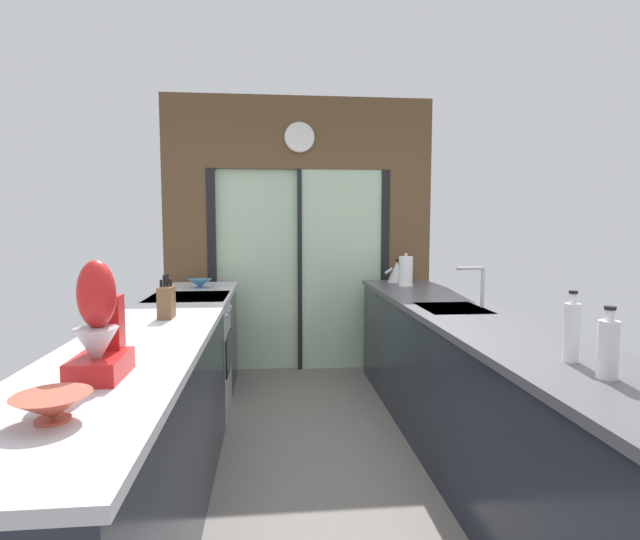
{
  "coord_description": "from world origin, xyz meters",
  "views": [
    {
      "loc": [
        -0.29,
        -2.55,
        1.46
      ],
      "look_at": [
        0.06,
        0.97,
        1.14
      ],
      "focal_mm": 27.93,
      "sensor_mm": 36.0,
      "label": 1
    }
  ],
  "objects_px": {
    "knife_block": "(166,302)",
    "soap_bottle_near": "(608,348)",
    "mixing_bowl_near": "(52,407)",
    "soap_bottle_far": "(572,331)",
    "kettle": "(397,272)",
    "paper_towel_roll": "(406,271)",
    "mixing_bowl_far": "(200,283)",
    "oven_range": "(190,356)",
    "stand_mixer": "(99,333)"
  },
  "relations": [
    {
      "from": "oven_range",
      "to": "paper_towel_roll",
      "type": "bearing_deg",
      "value": 13.65
    },
    {
      "from": "stand_mixer",
      "to": "soap_bottle_near",
      "type": "height_order",
      "value": "stand_mixer"
    },
    {
      "from": "mixing_bowl_far",
      "to": "knife_block",
      "type": "xyz_separation_m",
      "value": [
        0.0,
        -1.37,
        0.05
      ]
    },
    {
      "from": "kettle",
      "to": "mixing_bowl_near",
      "type": "bearing_deg",
      "value": -119.46
    },
    {
      "from": "mixing_bowl_near",
      "to": "stand_mixer",
      "type": "relative_size",
      "value": 0.5
    },
    {
      "from": "soap_bottle_far",
      "to": "mixing_bowl_near",
      "type": "bearing_deg",
      "value": -166.69
    },
    {
      "from": "oven_range",
      "to": "soap_bottle_near",
      "type": "bearing_deg",
      "value": -50.71
    },
    {
      "from": "mixing_bowl_near",
      "to": "paper_towel_roll",
      "type": "distance_m",
      "value": 3.35
    },
    {
      "from": "soap_bottle_near",
      "to": "paper_towel_roll",
      "type": "height_order",
      "value": "paper_towel_roll"
    },
    {
      "from": "oven_range",
      "to": "mixing_bowl_near",
      "type": "distance_m",
      "value": 2.46
    },
    {
      "from": "mixing_bowl_near",
      "to": "soap_bottle_far",
      "type": "bearing_deg",
      "value": 13.31
    },
    {
      "from": "knife_block",
      "to": "paper_towel_roll",
      "type": "xyz_separation_m",
      "value": [
        1.78,
        1.32,
        0.03
      ]
    },
    {
      "from": "oven_range",
      "to": "soap_bottle_near",
      "type": "height_order",
      "value": "soap_bottle_near"
    },
    {
      "from": "knife_block",
      "to": "kettle",
      "type": "height_order",
      "value": "knife_block"
    },
    {
      "from": "soap_bottle_near",
      "to": "soap_bottle_far",
      "type": "bearing_deg",
      "value": 90.0
    },
    {
      "from": "mixing_bowl_far",
      "to": "mixing_bowl_near",
      "type": "bearing_deg",
      "value": -90.0
    },
    {
      "from": "stand_mixer",
      "to": "kettle",
      "type": "distance_m",
      "value": 3.29
    },
    {
      "from": "mixing_bowl_near",
      "to": "mixing_bowl_far",
      "type": "distance_m",
      "value": 2.89
    },
    {
      "from": "oven_range",
      "to": "knife_block",
      "type": "relative_size",
      "value": 3.53
    },
    {
      "from": "stand_mixer",
      "to": "soap_bottle_far",
      "type": "distance_m",
      "value": 1.78
    },
    {
      "from": "knife_block",
      "to": "soap_bottle_near",
      "type": "height_order",
      "value": "knife_block"
    },
    {
      "from": "soap_bottle_far",
      "to": "paper_towel_roll",
      "type": "height_order",
      "value": "paper_towel_roll"
    },
    {
      "from": "soap_bottle_far",
      "to": "paper_towel_roll",
      "type": "xyz_separation_m",
      "value": [
        0.0,
        2.42,
        0.01
      ]
    },
    {
      "from": "knife_block",
      "to": "soap_bottle_far",
      "type": "height_order",
      "value": "soap_bottle_far"
    },
    {
      "from": "paper_towel_roll",
      "to": "mixing_bowl_near",
      "type": "bearing_deg",
      "value": -122.06
    },
    {
      "from": "mixing_bowl_far",
      "to": "paper_towel_roll",
      "type": "bearing_deg",
      "value": -1.53
    },
    {
      "from": "oven_range",
      "to": "soap_bottle_far",
      "type": "relative_size",
      "value": 3.24
    },
    {
      "from": "stand_mixer",
      "to": "mixing_bowl_far",
      "type": "bearing_deg",
      "value": 90.0
    },
    {
      "from": "mixing_bowl_near",
      "to": "oven_range",
      "type": "bearing_deg",
      "value": 90.44
    },
    {
      "from": "oven_range",
      "to": "mixing_bowl_far",
      "type": "relative_size",
      "value": 4.49
    },
    {
      "from": "mixing_bowl_far",
      "to": "kettle",
      "type": "bearing_deg",
      "value": 8.5
    },
    {
      "from": "kettle",
      "to": "paper_towel_roll",
      "type": "height_order",
      "value": "paper_towel_roll"
    },
    {
      "from": "stand_mixer",
      "to": "kettle",
      "type": "height_order",
      "value": "stand_mixer"
    },
    {
      "from": "oven_range",
      "to": "soap_bottle_far",
      "type": "bearing_deg",
      "value": -47.8
    },
    {
      "from": "kettle",
      "to": "soap_bottle_near",
      "type": "height_order",
      "value": "soap_bottle_near"
    },
    {
      "from": "knife_block",
      "to": "kettle",
      "type": "xyz_separation_m",
      "value": [
        1.78,
        1.63,
        0.0
      ]
    },
    {
      "from": "mixing_bowl_far",
      "to": "paper_towel_roll",
      "type": "xyz_separation_m",
      "value": [
        1.78,
        -0.05,
        0.09
      ]
    },
    {
      "from": "kettle",
      "to": "soap_bottle_near",
      "type": "bearing_deg",
      "value": -90.04
    },
    {
      "from": "stand_mixer",
      "to": "oven_range",
      "type": "bearing_deg",
      "value": 90.53
    },
    {
      "from": "mixing_bowl_near",
      "to": "paper_towel_roll",
      "type": "xyz_separation_m",
      "value": [
        1.78,
        2.84,
        0.09
      ]
    },
    {
      "from": "mixing_bowl_near",
      "to": "kettle",
      "type": "distance_m",
      "value": 3.62
    },
    {
      "from": "mixing_bowl_near",
      "to": "kettle",
      "type": "xyz_separation_m",
      "value": [
        1.78,
        3.16,
        0.06
      ]
    },
    {
      "from": "mixing_bowl_near",
      "to": "kettle",
      "type": "bearing_deg",
      "value": 60.54
    },
    {
      "from": "kettle",
      "to": "mixing_bowl_far",
      "type": "bearing_deg",
      "value": -171.5
    },
    {
      "from": "mixing_bowl_far",
      "to": "soap_bottle_near",
      "type": "height_order",
      "value": "soap_bottle_near"
    },
    {
      "from": "kettle",
      "to": "soap_bottle_near",
      "type": "relative_size",
      "value": 1.01
    },
    {
      "from": "mixing_bowl_far",
      "to": "soap_bottle_far",
      "type": "bearing_deg",
      "value": -54.2
    },
    {
      "from": "knife_block",
      "to": "soap_bottle_near",
      "type": "xyz_separation_m",
      "value": [
        1.78,
        -1.31,
        0.01
      ]
    },
    {
      "from": "soap_bottle_far",
      "to": "mixing_bowl_far",
      "type": "bearing_deg",
      "value": 125.8
    },
    {
      "from": "mixing_bowl_far",
      "to": "soap_bottle_far",
      "type": "height_order",
      "value": "soap_bottle_far"
    }
  ]
}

